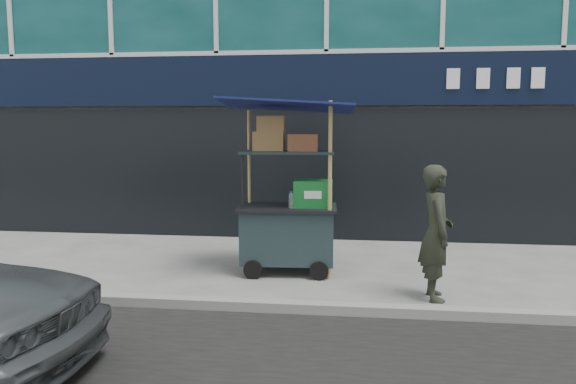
# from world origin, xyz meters

# --- Properties ---
(ground) EXTENTS (80.00, 80.00, 0.00)m
(ground) POSITION_xyz_m (0.00, 0.00, 0.00)
(ground) COLOR #62625D
(ground) RESTS_ON ground
(curb) EXTENTS (80.00, 0.18, 0.12)m
(curb) POSITION_xyz_m (0.00, -0.20, 0.06)
(curb) COLOR gray
(curb) RESTS_ON ground
(vendor_cart) EXTENTS (1.91, 1.40, 2.49)m
(vendor_cart) POSITION_xyz_m (-0.37, 1.51, 0.87)
(vendor_cart) COLOR #182629
(vendor_cart) RESTS_ON ground
(vendor_man) EXTENTS (0.43, 0.63, 1.65)m
(vendor_man) POSITION_xyz_m (1.54, 0.52, 0.82)
(vendor_man) COLOR #24281E
(vendor_man) RESTS_ON ground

